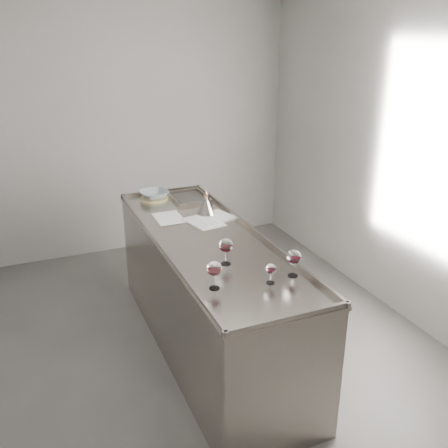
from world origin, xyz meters
name	(u,v)px	position (x,y,z in m)	size (l,w,h in m)	color
room_shell	(148,200)	(0.00, 0.00, 1.40)	(4.54, 5.04, 2.84)	#4A4846
counter	(208,295)	(0.50, 0.30, 0.47)	(0.77, 2.42, 0.97)	gray
wine_glass_left	(214,269)	(0.27, -0.41, 1.07)	(0.09, 0.09, 0.18)	white
wine_glass_middle	(226,246)	(0.46, -0.14, 1.07)	(0.09, 0.09, 0.18)	white
wine_glass_right	(294,258)	(0.78, -0.45, 1.06)	(0.09, 0.09, 0.18)	white
wine_glass_small	(271,269)	(0.60, -0.48, 1.03)	(0.06, 0.06, 0.13)	white
notebook	(209,219)	(0.66, 0.67, 0.95)	(0.44, 0.35, 0.02)	silver
loose_paper_top	(206,222)	(0.61, 0.62, 0.94)	(0.22, 0.31, 0.00)	silver
loose_paper_under	(169,218)	(0.36, 0.81, 0.94)	(0.21, 0.31, 0.00)	white
trivet	(154,199)	(0.38, 1.32, 0.95)	(0.25, 0.25, 0.02)	tan
ceramic_bowl	(154,194)	(0.38, 1.32, 0.99)	(0.25, 0.25, 0.06)	#86969C
wine_funnel	(206,207)	(0.67, 0.77, 1.01)	(0.15, 0.15, 0.22)	#AEA49B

